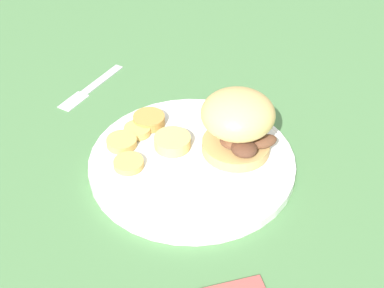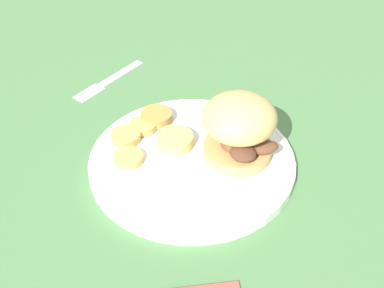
# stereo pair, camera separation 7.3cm
# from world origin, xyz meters

# --- Properties ---
(ground_plane) EXTENTS (4.00, 4.00, 0.00)m
(ground_plane) POSITION_xyz_m (0.00, 0.00, 0.00)
(ground_plane) COLOR #4C7A47
(dinner_plate) EXTENTS (0.29, 0.29, 0.02)m
(dinner_plate) POSITION_xyz_m (0.00, 0.00, 0.01)
(dinner_plate) COLOR white
(dinner_plate) RESTS_ON ground_plane
(sandwich) EXTENTS (0.10, 0.11, 0.09)m
(sandwich) POSITION_xyz_m (0.06, -0.01, 0.06)
(sandwich) COLOR tan
(sandwich) RESTS_ON dinner_plate
(potato_round_0) EXTENTS (0.05, 0.05, 0.02)m
(potato_round_0) POSITION_xyz_m (-0.01, 0.03, 0.02)
(potato_round_0) COLOR #DBB766
(potato_round_0) RESTS_ON dinner_plate
(potato_round_1) EXTENTS (0.04, 0.04, 0.01)m
(potato_round_1) POSITION_xyz_m (-0.08, 0.07, 0.02)
(potato_round_1) COLOR tan
(potato_round_1) RESTS_ON dinner_plate
(potato_round_2) EXTENTS (0.04, 0.04, 0.01)m
(potato_round_2) POSITION_xyz_m (-0.05, 0.08, 0.02)
(potato_round_2) COLOR tan
(potato_round_2) RESTS_ON dinner_plate
(potato_round_3) EXTENTS (0.05, 0.05, 0.01)m
(potato_round_3) POSITION_xyz_m (-0.03, 0.10, 0.02)
(potato_round_3) COLOR #BC8942
(potato_round_3) RESTS_ON dinner_plate
(potato_round_4) EXTENTS (0.04, 0.04, 0.01)m
(potato_round_4) POSITION_xyz_m (-0.09, 0.02, 0.02)
(potato_round_4) COLOR tan
(potato_round_4) RESTS_ON dinner_plate
(fork) EXTENTS (0.14, 0.10, 0.00)m
(fork) POSITION_xyz_m (-0.07, 0.25, 0.00)
(fork) COLOR silver
(fork) RESTS_ON ground_plane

